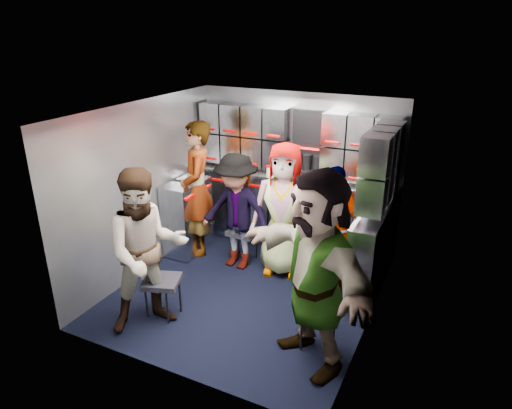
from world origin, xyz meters
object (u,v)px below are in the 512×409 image
at_px(attendant_arc_b, 236,212).
at_px(attendant_arc_d, 332,229).
at_px(attendant_arc_e, 316,271).
at_px(jump_seat_center, 289,233).
at_px(attendant_standing, 197,189).
at_px(jump_seat_mid_left, 243,233).
at_px(jump_seat_near_right, 319,315).
at_px(jump_seat_mid_right, 334,252).
at_px(jump_seat_near_left, 162,283).
at_px(attendant_arc_a, 147,251).
at_px(attendant_arc_c, 284,210).

height_order(attendant_arc_b, attendant_arc_d, attendant_arc_d).
bearing_deg(attendant_arc_e, attendant_arc_d, 136.07).
relative_size(jump_seat_center, attendant_arc_b, 0.35).
distance_m(attendant_standing, attendant_arc_e, 2.52).
distance_m(jump_seat_mid_left, attendant_standing, 0.83).
distance_m(jump_seat_center, attendant_arc_b, 0.72).
bearing_deg(jump_seat_near_right, jump_seat_mid_right, 100.46).
distance_m(jump_seat_near_left, jump_seat_mid_right, 2.05).
xyz_separation_m(jump_seat_center, jump_seat_mid_right, (0.63, -0.11, -0.07)).
bearing_deg(attendant_arc_a, jump_seat_mid_right, 0.76).
xyz_separation_m(jump_seat_near_right, attendant_arc_c, (-0.87, 1.21, 0.46)).
relative_size(attendant_arc_c, attendant_arc_e, 0.89).
xyz_separation_m(attendant_arc_a, attendant_arc_b, (0.21, 1.46, -0.10)).
bearing_deg(attendant_arc_d, jump_seat_near_right, -78.93).
bearing_deg(attendant_arc_b, attendant_arc_e, -37.34).
relative_size(jump_seat_mid_left, attendant_arc_e, 0.23).
distance_m(attendant_arc_d, attendant_arc_e, 1.32).
bearing_deg(jump_seat_mid_left, attendant_standing, -176.37).
distance_m(attendant_standing, attendant_arc_a, 1.66).
xyz_separation_m(jump_seat_near_left, jump_seat_center, (0.79, 1.60, 0.06)).
distance_m(attendant_standing, attendant_arc_b, 0.68).
bearing_deg(attendant_arc_a, attendant_arc_d, -2.50).
relative_size(jump_seat_center, attendant_arc_d, 0.35).
height_order(jump_seat_center, jump_seat_mid_right, jump_seat_center).
distance_m(attendant_arc_b, attendant_arc_c, 0.60).
bearing_deg(jump_seat_mid_left, attendant_arc_e, -44.82).
xyz_separation_m(jump_seat_near_left, attendant_arc_a, (0.00, -0.18, 0.46)).
bearing_deg(jump_seat_mid_right, jump_seat_near_left, -133.68).
xyz_separation_m(jump_seat_mid_left, attendant_standing, (-0.65, -0.04, 0.52)).
relative_size(jump_seat_mid_right, attendant_arc_c, 0.26).
bearing_deg(attendant_arc_d, jump_seat_mid_right, 88.94).
bearing_deg(attendant_arc_d, jump_seat_near_left, -138.44).
height_order(attendant_arc_c, attendant_arc_d, attendant_arc_c).
xyz_separation_m(jump_seat_near_left, attendant_arc_d, (1.42, 1.30, 0.37)).
xyz_separation_m(attendant_arc_a, attendant_arc_c, (0.79, 1.60, -0.02)).
bearing_deg(jump_seat_mid_right, attendant_arc_d, -90.00).
bearing_deg(jump_seat_center, attendant_arc_b, -151.53).
distance_m(jump_seat_mid_left, attendant_arc_d, 1.27).
xyz_separation_m(attendant_arc_c, attendant_arc_d, (0.63, -0.11, -0.08)).
bearing_deg(attendant_arc_b, jump_seat_near_right, -33.03).
height_order(attendant_standing, attendant_arc_e, attendant_arc_e).
bearing_deg(attendant_arc_d, attendant_standing, 175.39).
xyz_separation_m(jump_seat_center, attendant_arc_d, (0.63, -0.29, 0.30)).
bearing_deg(attendant_arc_b, jump_seat_near_left, -95.53).
bearing_deg(jump_seat_mid_right, attendant_arc_a, -130.42).
distance_m(jump_seat_near_left, attendant_standing, 1.57).
xyz_separation_m(jump_seat_mid_right, attendant_arc_e, (0.24, -1.46, 0.55)).
height_order(jump_seat_mid_left, attendant_arc_c, attendant_arc_c).
relative_size(jump_seat_mid_left, jump_seat_mid_right, 1.00).
bearing_deg(jump_seat_mid_left, attendant_arc_c, -4.53).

